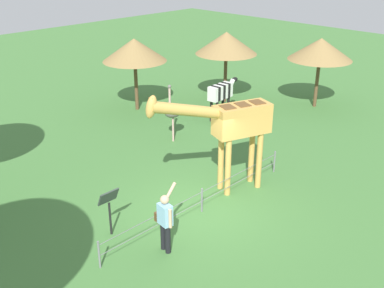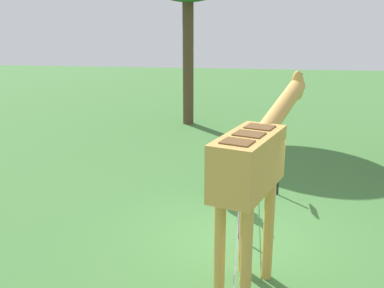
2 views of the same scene
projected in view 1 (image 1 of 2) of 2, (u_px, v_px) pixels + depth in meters
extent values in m
plane|color=#427538|center=(200.00, 211.00, 13.39)|extent=(60.00, 60.00, 0.00)
cylinder|color=gold|center=(228.00, 167.00, 13.87)|extent=(0.18, 0.18, 1.84)
cylinder|color=gold|center=(221.00, 162.00, 14.23)|extent=(0.18, 0.18, 1.84)
cylinder|color=gold|center=(259.00, 160.00, 14.30)|extent=(0.18, 0.18, 1.84)
cylinder|color=gold|center=(251.00, 155.00, 14.67)|extent=(0.18, 0.18, 1.84)
cube|color=gold|center=(242.00, 119.00, 13.71)|extent=(1.84, 1.23, 0.90)
cube|color=brown|center=(228.00, 107.00, 13.33)|extent=(0.49, 0.54, 0.02)
cube|color=brown|center=(243.00, 104.00, 13.53)|extent=(0.49, 0.54, 0.02)
cube|color=brown|center=(257.00, 102.00, 13.73)|extent=(0.49, 0.54, 0.02)
cylinder|color=gold|center=(189.00, 110.00, 12.82)|extent=(2.28, 1.08, 0.85)
ellipsoid|color=gold|center=(151.00, 107.00, 12.27)|extent=(0.49, 0.39, 0.69)
cylinder|color=brown|center=(152.00, 101.00, 12.16)|extent=(0.05, 0.05, 0.14)
cylinder|color=brown|center=(149.00, 100.00, 12.24)|extent=(0.05, 0.05, 0.14)
cylinder|color=black|center=(163.00, 235.00, 11.59)|extent=(0.14, 0.14, 0.78)
cylinder|color=black|center=(168.00, 239.00, 11.45)|extent=(0.14, 0.14, 0.78)
cube|color=#8CBFE0|center=(165.00, 214.00, 11.25)|extent=(0.28, 0.39, 0.55)
sphere|color=#D8AD8C|center=(165.00, 200.00, 11.09)|extent=(0.22, 0.22, 0.22)
cylinder|color=#D8AD8C|center=(170.00, 192.00, 11.34)|extent=(0.40, 0.13, 0.49)
cylinder|color=#D8AD8C|center=(170.00, 219.00, 11.10)|extent=(0.08, 0.08, 0.50)
cube|color=brown|center=(158.00, 217.00, 11.45)|extent=(0.15, 0.21, 0.24)
cylinder|color=black|center=(223.00, 106.00, 20.31)|extent=(0.12, 0.12, 0.95)
cylinder|color=black|center=(228.00, 107.00, 20.13)|extent=(0.12, 0.12, 0.95)
cylinder|color=black|center=(211.00, 111.00, 19.75)|extent=(0.12, 0.12, 0.95)
cylinder|color=black|center=(217.00, 112.00, 19.57)|extent=(0.12, 0.12, 0.95)
cube|color=silver|center=(213.00, 94.00, 19.27)|extent=(0.20, 0.45, 0.60)
cube|color=black|center=(215.00, 94.00, 19.39)|extent=(0.20, 0.45, 0.60)
cube|color=silver|center=(218.00, 93.00, 19.51)|extent=(0.20, 0.45, 0.60)
cube|color=black|center=(220.00, 92.00, 19.63)|extent=(0.20, 0.45, 0.60)
cube|color=silver|center=(223.00, 91.00, 19.75)|extent=(0.20, 0.45, 0.60)
cube|color=black|center=(225.00, 90.00, 19.86)|extent=(0.20, 0.45, 0.60)
cube|color=silver|center=(228.00, 89.00, 19.98)|extent=(0.20, 0.45, 0.60)
cylinder|color=silver|center=(231.00, 84.00, 20.09)|extent=(0.46, 0.23, 0.47)
ellipsoid|color=black|center=(234.00, 80.00, 20.20)|extent=(0.41, 0.21, 0.22)
cylinder|color=#CC9E93|center=(173.00, 130.00, 17.80)|extent=(0.07, 0.07, 0.90)
cylinder|color=#CC9E93|center=(173.00, 128.00, 18.00)|extent=(0.07, 0.07, 0.90)
ellipsoid|color=#66605B|center=(173.00, 111.00, 17.60)|extent=(0.70, 0.56, 0.49)
cylinder|color=#CC9E93|center=(170.00, 98.00, 17.28)|extent=(0.08, 0.08, 0.80)
sphere|color=#66605B|center=(169.00, 87.00, 17.10)|extent=(0.14, 0.14, 0.14)
cylinder|color=brown|center=(317.00, 83.00, 21.27)|extent=(0.16, 0.16, 2.20)
cone|color=olive|center=(321.00, 49.00, 20.63)|extent=(2.85, 2.85, 0.96)
cylinder|color=brown|center=(225.00, 78.00, 21.88)|extent=(0.16, 0.16, 2.31)
cone|color=olive|center=(226.00, 43.00, 21.21)|extent=(2.84, 2.84, 0.99)
cylinder|color=brown|center=(136.00, 86.00, 20.89)|extent=(0.16, 0.16, 2.24)
cone|color=olive|center=(134.00, 50.00, 20.24)|extent=(2.82, 2.82, 0.99)
cylinder|color=black|center=(110.00, 219.00, 12.14)|extent=(0.06, 0.06, 0.95)
cube|color=#333D38|center=(108.00, 197.00, 11.87)|extent=(0.56, 0.21, 0.38)
cylinder|color=slate|center=(274.00, 162.00, 15.47)|extent=(0.05, 0.05, 0.75)
cylinder|color=slate|center=(202.00, 200.00, 13.19)|extent=(0.05, 0.05, 0.75)
cylinder|color=slate|center=(99.00, 255.00, 10.92)|extent=(0.05, 0.05, 0.75)
cube|color=slate|center=(202.00, 192.00, 13.09)|extent=(7.00, 0.01, 0.01)
cube|color=slate|center=(202.00, 201.00, 13.21)|extent=(7.00, 0.01, 0.01)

